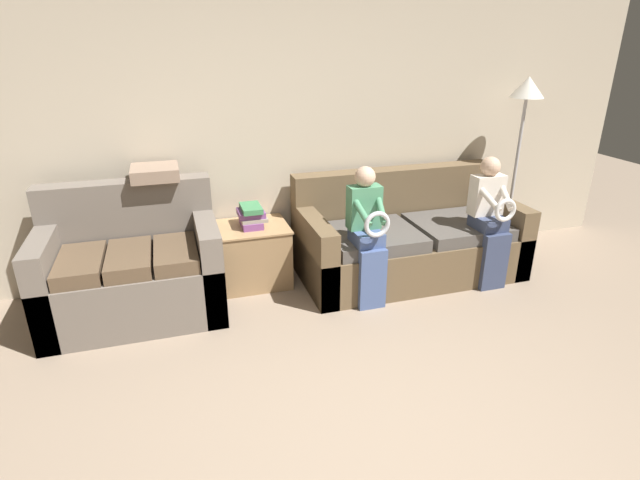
{
  "coord_description": "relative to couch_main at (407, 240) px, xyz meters",
  "views": [
    {
      "loc": [
        -0.87,
        -1.48,
        2.07
      ],
      "look_at": [
        0.12,
        1.71,
        0.7
      ],
      "focal_mm": 28.0,
      "sensor_mm": 36.0,
      "label": 1
    }
  ],
  "objects": [
    {
      "name": "wall_back",
      "position": [
        -1.16,
        0.52,
        0.96
      ],
      "size": [
        7.41,
        0.06,
        2.55
      ],
      "color": "beige",
      "rests_on": "ground_plane"
    },
    {
      "name": "couch_main",
      "position": [
        0.0,
        0.0,
        0.0
      ],
      "size": [
        2.0,
        0.95,
        0.92
      ],
      "color": "brown",
      "rests_on": "ground_plane"
    },
    {
      "name": "couch_side",
      "position": [
        -2.4,
        -0.04,
        0.04
      ],
      "size": [
        1.33,
        0.87,
        1.01
      ],
      "color": "#70665B",
      "rests_on": "ground_plane"
    },
    {
      "name": "child_left_seated",
      "position": [
        -0.57,
        -0.41,
        0.31
      ],
      "size": [
        0.27,
        0.37,
        1.13
      ],
      "color": "#475B8E",
      "rests_on": "ground_plane"
    },
    {
      "name": "child_right_seated",
      "position": [
        0.57,
        -0.41,
        0.3
      ],
      "size": [
        0.29,
        0.37,
        1.13
      ],
      "color": "#384260",
      "rests_on": "ground_plane"
    },
    {
      "name": "side_shelf",
      "position": [
        -1.4,
        0.2,
        -0.04
      ],
      "size": [
        0.6,
        0.53,
        0.54
      ],
      "color": "#9E7A51",
      "rests_on": "ground_plane"
    },
    {
      "name": "book_stack",
      "position": [
        -1.4,
        0.2,
        0.32
      ],
      "size": [
        0.24,
        0.28,
        0.19
      ],
      "color": "#7A4284",
      "rests_on": "side_shelf"
    },
    {
      "name": "floor_lamp",
      "position": [
        1.21,
        0.15,
        1.13
      ],
      "size": [
        0.31,
        0.31,
        1.73
      ],
      "color": "#2D2B28",
      "rests_on": "ground_plane"
    },
    {
      "name": "throw_pillow",
      "position": [
        -2.15,
        0.25,
        0.74
      ],
      "size": [
        0.37,
        0.37,
        0.1
      ],
      "color": "gray",
      "rests_on": "couch_side"
    }
  ]
}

